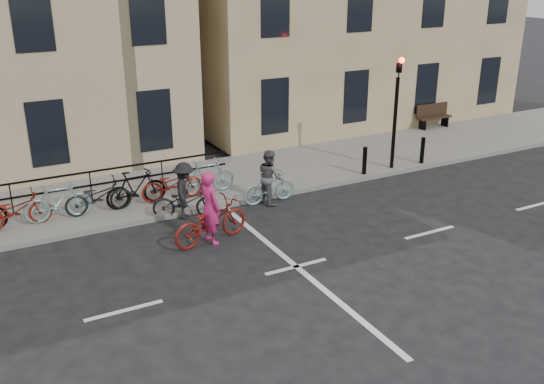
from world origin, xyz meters
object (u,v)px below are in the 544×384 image
traffic_light (397,99)px  bench (433,115)px  cyclist_grey (269,182)px  cyclist_dark (185,196)px  cyclist_pink (210,218)px

traffic_light → bench: traffic_light is taller
cyclist_grey → cyclist_dark: 2.54m
traffic_light → cyclist_pink: bearing=-163.6°
cyclist_dark → cyclist_grey: bearing=-69.7°
traffic_light → cyclist_dark: (-7.43, -0.44, -1.83)m
cyclist_pink → cyclist_dark: (-0.02, 1.74, -0.02)m
bench → cyclist_pink: bearing=-155.5°
traffic_light → cyclist_dark: bearing=-176.6°
traffic_light → cyclist_dark: traffic_light is taller
cyclist_grey → cyclist_dark: cyclist_grey is taller
bench → cyclist_pink: (-12.21, -5.57, -0.03)m
traffic_light → cyclist_grey: size_ratio=2.37×
traffic_light → cyclist_grey: 5.24m
traffic_light → bench: 6.14m
cyclist_pink → cyclist_dark: bearing=-11.3°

